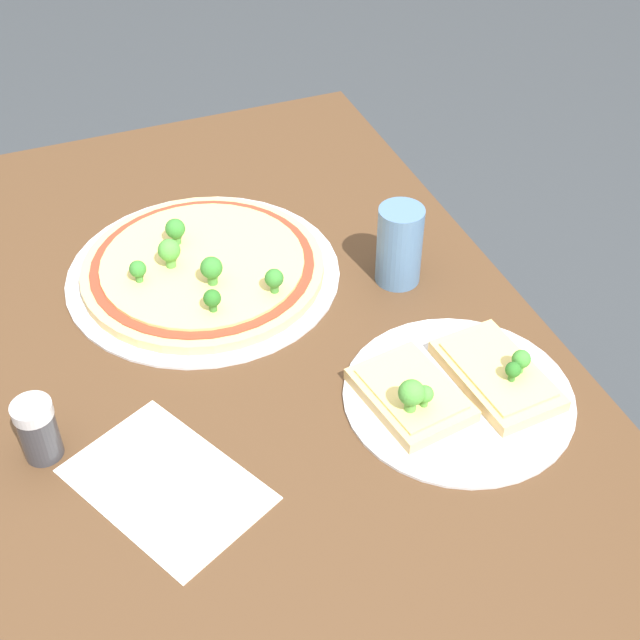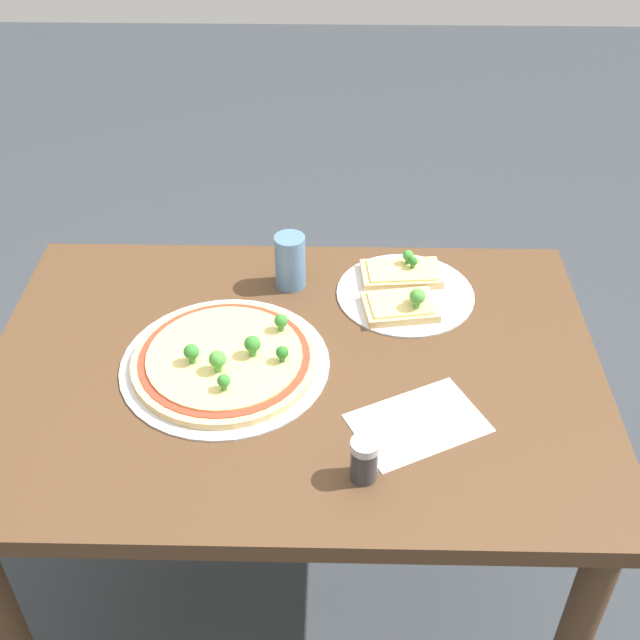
% 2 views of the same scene
% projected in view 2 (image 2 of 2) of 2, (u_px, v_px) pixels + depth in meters
% --- Properties ---
extents(ground_plane, '(8.00, 8.00, 0.00)m').
position_uv_depth(ground_plane, '(300.00, 597.00, 1.90)').
color(ground_plane, '#33383D').
extents(dining_table, '(1.11, 0.77, 0.74)m').
position_uv_depth(dining_table, '(295.00, 409.00, 1.50)').
color(dining_table, '#4C331E').
rests_on(dining_table, ground_plane).
extents(pizza_tray_whole, '(0.38, 0.38, 0.07)m').
position_uv_depth(pizza_tray_whole, '(225.00, 361.00, 1.43)').
color(pizza_tray_whole, silver).
rests_on(pizza_tray_whole, dining_table).
extents(pizza_tray_slice, '(0.27, 0.27, 0.07)m').
position_uv_depth(pizza_tray_slice, '(403.00, 290.00, 1.59)').
color(pizza_tray_slice, silver).
rests_on(pizza_tray_slice, dining_table).
extents(drinking_cup, '(0.06, 0.06, 0.11)m').
position_uv_depth(drinking_cup, '(290.00, 261.00, 1.59)').
color(drinking_cup, '#4C7099').
rests_on(drinking_cup, dining_table).
extents(condiment_shaker, '(0.04, 0.04, 0.08)m').
position_uv_depth(condiment_shaker, '(364.00, 459.00, 1.21)').
color(condiment_shaker, '#333338').
rests_on(condiment_shaker, dining_table).
extents(paper_menu, '(0.25, 0.22, 0.00)m').
position_uv_depth(paper_menu, '(418.00, 423.00, 1.32)').
color(paper_menu, silver).
rests_on(paper_menu, dining_table).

